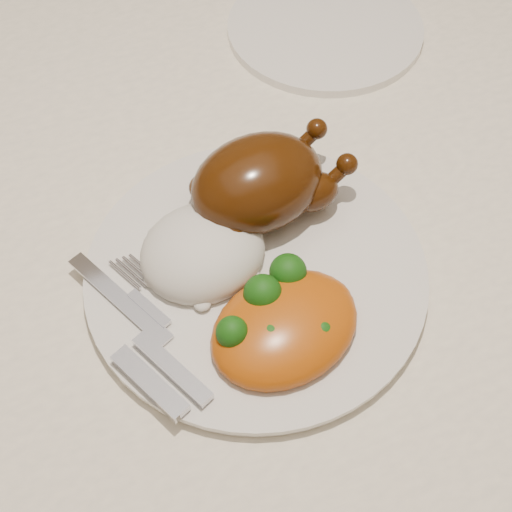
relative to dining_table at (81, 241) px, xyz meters
name	(u,v)px	position (x,y,z in m)	size (l,w,h in m)	color
floor	(153,453)	(0.00, 0.00, -0.67)	(4.00, 4.00, 0.00)	brown
dining_table	(81,241)	(0.00, 0.00, 0.00)	(1.60, 0.90, 0.76)	brown
tablecloth	(67,198)	(0.00, 0.00, 0.07)	(1.73, 1.03, 0.18)	beige
dinner_plate	(256,273)	(0.13, -0.18, 0.11)	(0.29, 0.29, 0.01)	silver
side_plate	(325,28)	(0.34, 0.11, 0.11)	(0.23, 0.23, 0.01)	silver
roast_chicken	(261,182)	(0.16, -0.12, 0.15)	(0.16, 0.11, 0.08)	#431E07
rice_mound	(203,252)	(0.09, -0.15, 0.13)	(0.13, 0.12, 0.06)	silver
mac_and_cheese	(287,321)	(0.13, -0.24, 0.13)	(0.15, 0.13, 0.05)	#BD560C
cutlery	(150,349)	(0.02, -0.22, 0.12)	(0.07, 0.18, 0.01)	silver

